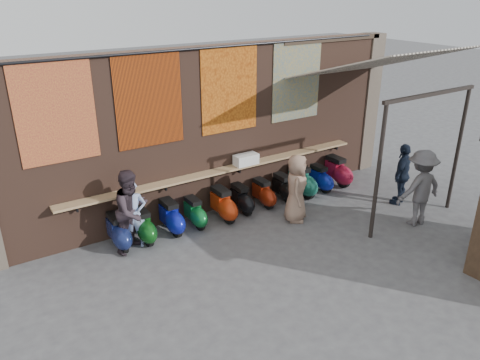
{
  "coord_description": "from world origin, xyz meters",
  "views": [
    {
      "loc": [
        -5.37,
        -6.75,
        5.27
      ],
      "look_at": [
        -0.24,
        1.2,
        1.29
      ],
      "focal_mm": 35.0,
      "sensor_mm": 36.0,
      "label": 1
    }
  ],
  "objects_px": {
    "scooter_stool_2": "(171,217)",
    "shopper_grey": "(420,188)",
    "diner_left": "(134,214)",
    "shopper_navy": "(402,174)",
    "scooter_stool_5": "(241,199)",
    "scooter_stool_8": "(301,181)",
    "scooter_stool_6": "(263,193)",
    "scooter_stool_3": "(195,213)",
    "shelf_box": "(246,159)",
    "diner_right": "(132,211)",
    "shopper_tan": "(296,188)",
    "scooter_stool_10": "(337,171)",
    "scooter_stool_0": "(118,232)",
    "scooter_stool_4": "(223,205)",
    "scooter_stool_9": "(320,178)",
    "scooter_stool_1": "(143,226)",
    "scooter_stool_7": "(284,188)"
  },
  "relations": [
    {
      "from": "shelf_box",
      "to": "shopper_grey",
      "type": "height_order",
      "value": "shopper_grey"
    },
    {
      "from": "shelf_box",
      "to": "scooter_stool_9",
      "type": "xyz_separation_m",
      "value": [
        2.24,
        -0.3,
        -0.91
      ]
    },
    {
      "from": "shelf_box",
      "to": "scooter_stool_4",
      "type": "bearing_deg",
      "value": -158.73
    },
    {
      "from": "scooter_stool_9",
      "to": "scooter_stool_1",
      "type": "bearing_deg",
      "value": 180.0
    },
    {
      "from": "shelf_box",
      "to": "shopper_tan",
      "type": "relative_size",
      "value": 0.37
    },
    {
      "from": "scooter_stool_1",
      "to": "shopper_grey",
      "type": "bearing_deg",
      "value": -25.22
    },
    {
      "from": "scooter_stool_2",
      "to": "scooter_stool_4",
      "type": "bearing_deg",
      "value": -3.76
    },
    {
      "from": "scooter_stool_3",
      "to": "shopper_tan",
      "type": "bearing_deg",
      "value": -25.4
    },
    {
      "from": "shopper_tan",
      "to": "shopper_grey",
      "type": "bearing_deg",
      "value": -87.12
    },
    {
      "from": "shelf_box",
      "to": "scooter_stool_0",
      "type": "bearing_deg",
      "value": -175.64
    },
    {
      "from": "scooter_stool_7",
      "to": "scooter_stool_8",
      "type": "relative_size",
      "value": 0.85
    },
    {
      "from": "scooter_stool_8",
      "to": "shopper_navy",
      "type": "xyz_separation_m",
      "value": [
        1.85,
        -1.74,
        0.39
      ]
    },
    {
      "from": "shopper_grey",
      "to": "scooter_stool_0",
      "type": "bearing_deg",
      "value": -14.84
    },
    {
      "from": "shelf_box",
      "to": "scooter_stool_2",
      "type": "xyz_separation_m",
      "value": [
        -2.21,
        -0.26,
        -0.88
      ]
    },
    {
      "from": "scooter_stool_10",
      "to": "shopper_tan",
      "type": "relative_size",
      "value": 0.51
    },
    {
      "from": "scooter_stool_5",
      "to": "diner_left",
      "type": "xyz_separation_m",
      "value": [
        -2.8,
        -0.11,
        0.4
      ]
    },
    {
      "from": "diner_right",
      "to": "shelf_box",
      "type": "bearing_deg",
      "value": -18.85
    },
    {
      "from": "shopper_navy",
      "to": "scooter_stool_9",
      "type": "bearing_deg",
      "value": -77.84
    },
    {
      "from": "scooter_stool_10",
      "to": "diner_right",
      "type": "height_order",
      "value": "diner_right"
    },
    {
      "from": "scooter_stool_0",
      "to": "diner_right",
      "type": "xyz_separation_m",
      "value": [
        0.27,
        -0.22,
        0.53
      ]
    },
    {
      "from": "scooter_stool_3",
      "to": "scooter_stool_7",
      "type": "xyz_separation_m",
      "value": [
        2.61,
        -0.01,
        0.01
      ]
    },
    {
      "from": "scooter_stool_5",
      "to": "scooter_stool_7",
      "type": "xyz_separation_m",
      "value": [
        1.3,
        -0.03,
        0.0
      ]
    },
    {
      "from": "scooter_stool_9",
      "to": "scooter_stool_0",
      "type": "bearing_deg",
      "value": 179.61
    },
    {
      "from": "scooter_stool_2",
      "to": "shopper_grey",
      "type": "distance_m",
      "value": 5.78
    },
    {
      "from": "shelf_box",
      "to": "scooter_stool_6",
      "type": "relative_size",
      "value": 0.83
    },
    {
      "from": "diner_right",
      "to": "shopper_navy",
      "type": "distance_m",
      "value": 6.78
    },
    {
      "from": "scooter_stool_6",
      "to": "shopper_navy",
      "type": "bearing_deg",
      "value": -30.2
    },
    {
      "from": "scooter_stool_5",
      "to": "scooter_stool_8",
      "type": "relative_size",
      "value": 0.84
    },
    {
      "from": "scooter_stool_4",
      "to": "shopper_grey",
      "type": "height_order",
      "value": "shopper_grey"
    },
    {
      "from": "scooter_stool_0",
      "to": "shopper_navy",
      "type": "bearing_deg",
      "value": -14.5
    },
    {
      "from": "scooter_stool_6",
      "to": "scooter_stool_7",
      "type": "distance_m",
      "value": 0.63
    },
    {
      "from": "scooter_stool_6",
      "to": "scooter_stool_3",
      "type": "bearing_deg",
      "value": -179.25
    },
    {
      "from": "scooter_stool_6",
      "to": "scooter_stool_2",
      "type": "bearing_deg",
      "value": -179.89
    },
    {
      "from": "scooter_stool_0",
      "to": "scooter_stool_7",
      "type": "relative_size",
      "value": 1.07
    },
    {
      "from": "diner_left",
      "to": "scooter_stool_0",
      "type": "bearing_deg",
      "value": -175.62
    },
    {
      "from": "shelf_box",
      "to": "scooter_stool_5",
      "type": "relative_size",
      "value": 0.82
    },
    {
      "from": "scooter_stool_6",
      "to": "scooter_stool_0",
      "type": "bearing_deg",
      "value": -179.9
    },
    {
      "from": "scooter_stool_6",
      "to": "scooter_stool_8",
      "type": "xyz_separation_m",
      "value": [
        1.22,
        -0.04,
        0.07
      ]
    },
    {
      "from": "scooter_stool_1",
      "to": "scooter_stool_2",
      "type": "height_order",
      "value": "scooter_stool_2"
    },
    {
      "from": "diner_left",
      "to": "shopper_navy",
      "type": "relative_size",
      "value": 0.93
    },
    {
      "from": "scooter_stool_4",
      "to": "scooter_stool_8",
      "type": "distance_m",
      "value": 2.47
    },
    {
      "from": "scooter_stool_8",
      "to": "scooter_stool_10",
      "type": "xyz_separation_m",
      "value": [
        1.33,
        0.03,
        -0.01
      ]
    },
    {
      "from": "scooter_stool_6",
      "to": "shopper_tan",
      "type": "bearing_deg",
      "value": -79.68
    },
    {
      "from": "scooter_stool_2",
      "to": "shopper_grey",
      "type": "xyz_separation_m",
      "value": [
        5.05,
        -2.74,
        0.54
      ]
    },
    {
      "from": "scooter_stool_6",
      "to": "scooter_stool_8",
      "type": "relative_size",
      "value": 0.83
    },
    {
      "from": "shelf_box",
      "to": "scooter_stool_5",
      "type": "bearing_deg",
      "value": -139.79
    },
    {
      "from": "scooter_stool_2",
      "to": "scooter_stool_5",
      "type": "xyz_separation_m",
      "value": [
        1.9,
        0.0,
        -0.03
      ]
    },
    {
      "from": "diner_right",
      "to": "shopper_grey",
      "type": "height_order",
      "value": "shopper_grey"
    },
    {
      "from": "diner_left",
      "to": "shopper_grey",
      "type": "relative_size",
      "value": 0.82
    },
    {
      "from": "scooter_stool_7",
      "to": "scooter_stool_6",
      "type": "bearing_deg",
      "value": 176.54
    }
  ]
}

